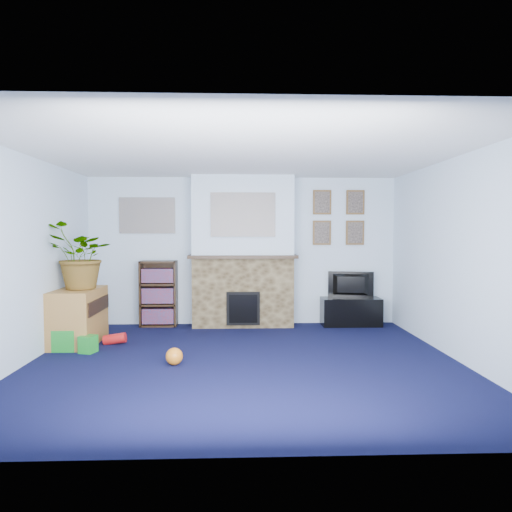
{
  "coord_description": "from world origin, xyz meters",
  "views": [
    {
      "loc": [
        -0.06,
        -5.23,
        1.51
      ],
      "look_at": [
        0.17,
        0.92,
        1.19
      ],
      "focal_mm": 32.0,
      "sensor_mm": 36.0,
      "label": 1
    }
  ],
  "objects_px": {
    "tv_stand": "(351,312)",
    "television": "(351,285)",
    "bookshelf": "(159,295)",
    "sideboard": "(78,318)"
  },
  "relations": [
    {
      "from": "tv_stand",
      "to": "bookshelf",
      "type": "xyz_separation_m",
      "value": [
        -3.1,
        0.08,
        0.28
      ]
    },
    {
      "from": "television",
      "to": "sideboard",
      "type": "height_order",
      "value": "television"
    },
    {
      "from": "tv_stand",
      "to": "television",
      "type": "xyz_separation_m",
      "value": [
        0.0,
        0.02,
        0.43
      ]
    },
    {
      "from": "television",
      "to": "sideboard",
      "type": "xyz_separation_m",
      "value": [
        -3.99,
        -1.08,
        -0.31
      ]
    },
    {
      "from": "bookshelf",
      "to": "sideboard",
      "type": "relative_size",
      "value": 1.1
    },
    {
      "from": "bookshelf",
      "to": "sideboard",
      "type": "distance_m",
      "value": 1.45
    },
    {
      "from": "television",
      "to": "bookshelf",
      "type": "height_order",
      "value": "bookshelf"
    },
    {
      "from": "bookshelf",
      "to": "sideboard",
      "type": "xyz_separation_m",
      "value": [
        -0.89,
        -1.14,
        -0.15
      ]
    },
    {
      "from": "television",
      "to": "bookshelf",
      "type": "relative_size",
      "value": 0.7
    },
    {
      "from": "television",
      "to": "sideboard",
      "type": "bearing_deg",
      "value": 27.24
    }
  ]
}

